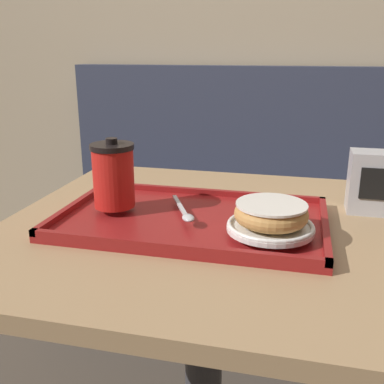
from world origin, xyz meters
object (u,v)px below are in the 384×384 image
object	(u,v)px
donut_chocolate_glazed	(271,213)
spoon	(185,214)
coffee_cup_front	(113,175)
napkin_dispenser	(372,182)

from	to	relation	value
donut_chocolate_glazed	spoon	distance (m)	0.16
coffee_cup_front	napkin_dispenser	world-z (taller)	coffee_cup_front
coffee_cup_front	spoon	bearing A→B (deg)	-8.63
donut_chocolate_glazed	napkin_dispenser	bearing A→B (deg)	48.29
coffee_cup_front	donut_chocolate_glazed	distance (m)	0.32
coffee_cup_front	spoon	distance (m)	0.16
coffee_cup_front	spoon	xyz separation A→B (m)	(0.15, -0.02, -0.06)
donut_chocolate_glazed	spoon	world-z (taller)	donut_chocolate_glazed
coffee_cup_front	napkin_dispenser	bearing A→B (deg)	17.19
spoon	napkin_dispenser	world-z (taller)	napkin_dispenser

